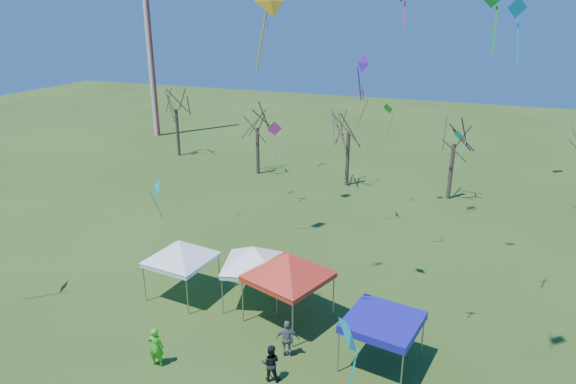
# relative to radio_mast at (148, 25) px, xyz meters

# --- Properties ---
(ground) EXTENTS (140.00, 140.00, 0.00)m
(ground) POSITION_rel_radio_mast_xyz_m (28.00, -34.00, -12.50)
(ground) COLOR #2B4A17
(ground) RESTS_ON ground
(radio_mast) EXTENTS (0.70, 0.70, 25.00)m
(radio_mast) POSITION_rel_radio_mast_xyz_m (0.00, 0.00, 0.00)
(radio_mast) COLOR silver
(radio_mast) RESTS_ON ground
(tree_0) EXTENTS (3.83, 3.83, 8.44)m
(tree_0) POSITION_rel_radio_mast_xyz_m (7.15, -6.62, -6.01)
(tree_0) COLOR #3D2D21
(tree_0) RESTS_ON ground
(tree_1) EXTENTS (3.42, 3.42, 7.54)m
(tree_1) POSITION_rel_radio_mast_xyz_m (17.23, -9.35, -6.71)
(tree_1) COLOR #3D2D21
(tree_1) RESTS_ON ground
(tree_2) EXTENTS (3.71, 3.71, 8.18)m
(tree_2) POSITION_rel_radio_mast_xyz_m (25.63, -9.62, -6.21)
(tree_2) COLOR #3D2D21
(tree_2) RESTS_ON ground
(tree_3) EXTENTS (3.59, 3.59, 7.91)m
(tree_3) POSITION_rel_radio_mast_xyz_m (34.03, -9.96, -6.42)
(tree_3) COLOR #3D2D21
(tree_3) RESTS_ON ground
(tent_white_west) EXTENTS (4.12, 4.12, 3.65)m
(tent_white_west) POSITION_rel_radio_mast_xyz_m (22.11, -30.04, -9.55)
(tent_white_west) COLOR gray
(tent_white_west) RESTS_ON ground
(tent_white_mid) EXTENTS (3.96, 3.96, 3.60)m
(tent_white_mid) POSITION_rel_radio_mast_xyz_m (25.88, -29.25, -9.59)
(tent_white_mid) COLOR gray
(tent_white_mid) RESTS_ON ground
(tent_red) EXTENTS (4.43, 4.43, 4.14)m
(tent_red) POSITION_rel_radio_mast_xyz_m (28.09, -30.18, -9.16)
(tent_red) COLOR gray
(tent_red) RESTS_ON ground
(tent_blue) EXTENTS (3.35, 3.35, 2.28)m
(tent_blue) POSITION_rel_radio_mast_xyz_m (32.94, -31.95, -10.41)
(tent_blue) COLOR gray
(tent_blue) RESTS_ON ground
(person_grey) EXTENTS (1.10, 0.72, 1.73)m
(person_grey) POSITION_rel_radio_mast_xyz_m (29.04, -32.80, -11.63)
(person_grey) COLOR slate
(person_grey) RESTS_ON ground
(person_green) EXTENTS (0.72, 0.54, 1.82)m
(person_green) POSITION_rel_radio_mast_xyz_m (24.09, -35.34, -11.59)
(person_green) COLOR green
(person_green) RESTS_ON ground
(person_dark) EXTENTS (0.90, 0.77, 1.62)m
(person_dark) POSITION_rel_radio_mast_xyz_m (28.95, -34.47, -11.69)
(person_dark) COLOR black
(person_dark) RESTS_ON ground
(kite_17) EXTENTS (0.84, 0.65, 2.68)m
(kite_17) POSITION_rel_radio_mast_xyz_m (36.54, -26.53, 1.78)
(kite_17) COLOR #0D9FCD
(kite_17) RESTS_ON ground
(kite_13) EXTENTS (1.12, 0.85, 2.86)m
(kite_13) POSITION_rel_radio_mast_xyz_m (21.71, -16.15, -6.54)
(kite_13) COLOR #FF3899
(kite_13) RESTS_ON ground
(kite_1) EXTENTS (0.98, 0.95, 2.23)m
(kite_1) POSITION_rel_radio_mast_xyz_m (21.20, -30.37, -6.53)
(kite_1) COLOR #0B97AE
(kite_1) RESTS_ON ground
(kite_18) EXTENTS (0.79, 0.62, 2.10)m
(kite_18) POSITION_rel_radio_mast_xyz_m (30.46, -27.04, -0.55)
(kite_18) COLOR #4A17A6
(kite_18) RESTS_ON ground
(kite_27) EXTENTS (1.06, 1.18, 2.67)m
(kite_27) POSITION_rel_radio_mast_xyz_m (29.01, -34.27, 2.01)
(kite_27) COLOR gold
(kite_27) RESTS_ON ground
(kite_11) EXTENTS (0.78, 1.19, 2.57)m
(kite_11) POSITION_rel_radio_mast_xyz_m (28.53, -17.93, -3.34)
(kite_11) COLOR red
(kite_11) RESTS_ON ground
(kite_5) EXTENTS (0.87, 1.22, 3.56)m
(kite_5) POSITION_rel_radio_mast_xyz_m (33.37, -39.97, -5.63)
(kite_5) COLOR #0DCEC7
(kite_5) RESTS_ON ground
(kite_19) EXTENTS (1.01, 0.89, 2.41)m
(kite_19) POSITION_rel_radio_mast_xyz_m (29.48, -13.72, -4.98)
(kite_19) COLOR green
(kite_19) RESTS_ON ground
(kite_22) EXTENTS (1.01, 0.96, 2.72)m
(kite_22) POSITION_rel_radio_mast_xyz_m (34.45, -13.48, -6.61)
(kite_22) COLOR #0EB5D3
(kite_22) RESTS_ON ground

